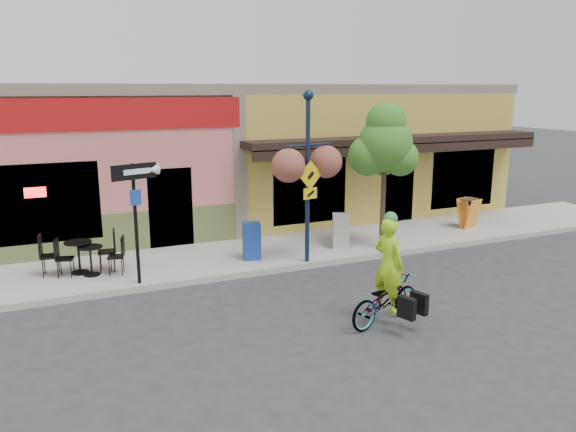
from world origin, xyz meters
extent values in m
plane|color=#2D2D30|center=(0.00, 0.00, 0.00)|extent=(90.00, 90.00, 0.00)
cube|color=#9E9B93|center=(0.00, 2.00, 0.07)|extent=(24.00, 3.00, 0.15)
cube|color=#A8A59E|center=(0.00, 0.55, 0.07)|extent=(24.00, 0.12, 0.15)
imported|color=maroon|center=(-0.36, -3.04, 0.47)|extent=(1.89, 1.10, 0.94)
imported|color=#A4D816|center=(-0.31, -3.04, 0.91)|extent=(0.60, 0.76, 1.81)
camera|label=1|loc=(-6.11, -11.45, 4.39)|focal=35.00mm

